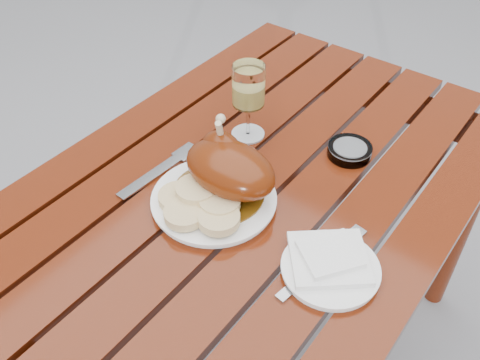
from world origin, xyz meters
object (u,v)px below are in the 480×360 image
Objects in this scene: wine_glass at (248,102)px; side_plate at (330,269)px; dinner_plate at (214,200)px; ashtray at (350,151)px; table at (257,283)px.

wine_glass is 1.02× the size of side_plate.
ashtray is at bearing 64.37° from dinner_plate.
wine_glass reaches higher than dinner_plate.
side_plate is at bearing -67.26° from ashtray.
table is at bearing -42.79° from wine_glass.
dinner_plate is 0.27m from side_plate.
wine_glass reaches higher than table.
dinner_plate is at bearing 177.68° from side_plate.
table is 0.49m from wine_glass.
table is 0.40m from dinner_plate.
side_plate is at bearing -28.94° from table.
ashtray is (-0.13, 0.31, 0.01)m from side_plate.
wine_glass is (-0.08, 0.22, 0.08)m from dinner_plate.
side_plate is at bearing -2.32° from dinner_plate.
dinner_plate is (-0.03, -0.13, 0.38)m from table.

